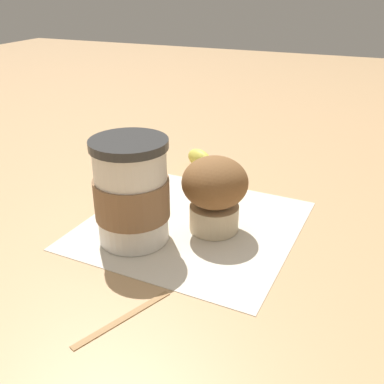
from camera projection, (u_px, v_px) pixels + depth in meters
name	position (u px, v px, depth m)	size (l,w,h in m)	color
ground_plane	(192.00, 225.00, 0.58)	(3.00, 3.00, 0.00)	tan
paper_napkin	(192.00, 224.00, 0.58)	(0.26, 0.26, 0.00)	beige
coffee_cup	(132.00, 193.00, 0.52)	(0.09, 0.09, 0.13)	silver
muffin	(214.00, 191.00, 0.54)	(0.08, 0.08, 0.10)	beige
banana	(218.00, 175.00, 0.68)	(0.17, 0.13, 0.03)	#D6CC4C
wooden_stirrer	(123.00, 318.00, 0.42)	(0.11, 0.01, 0.00)	#9E7547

